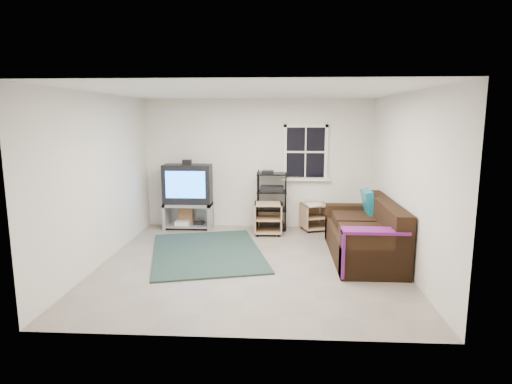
# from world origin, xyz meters

# --- Properties ---
(room) EXTENTS (4.60, 4.62, 4.60)m
(room) POSITION_xyz_m (0.95, 2.27, 1.48)
(room) COLOR gray
(room) RESTS_ON ground
(tv_unit) EXTENTS (0.96, 0.48, 1.41)m
(tv_unit) POSITION_xyz_m (-1.41, 2.04, 0.77)
(tv_unit) COLOR #92939A
(tv_unit) RESTS_ON ground
(av_rack) EXTENTS (0.59, 0.43, 1.19)m
(av_rack) POSITION_xyz_m (0.28, 2.06, 0.51)
(av_rack) COLOR black
(av_rack) RESTS_ON ground
(side_table_left) EXTENTS (0.54, 0.54, 0.61)m
(side_table_left) POSITION_xyz_m (0.22, 1.74, 0.33)
(side_table_left) COLOR tan
(side_table_left) RESTS_ON ground
(side_table_right) EXTENTS (0.60, 0.60, 0.56)m
(side_table_right) POSITION_xyz_m (1.13, 2.06, 0.31)
(side_table_right) COLOR tan
(side_table_right) RESTS_ON ground
(sofa) EXTENTS (0.98, 2.20, 1.01)m
(sofa) POSITION_xyz_m (1.83, 0.39, 0.35)
(sofa) COLOR black
(sofa) RESTS_ON ground
(shag_rug) EXTENTS (2.30, 2.78, 0.03)m
(shag_rug) POSITION_xyz_m (-0.77, 0.46, 0.01)
(shag_rug) COLOR #2F2014
(shag_rug) RESTS_ON ground
(paper_bag) EXTENTS (0.30, 0.20, 0.40)m
(paper_bag) POSITION_xyz_m (-1.49, 2.16, 0.20)
(paper_bag) COLOR #987144
(paper_bag) RESTS_ON ground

